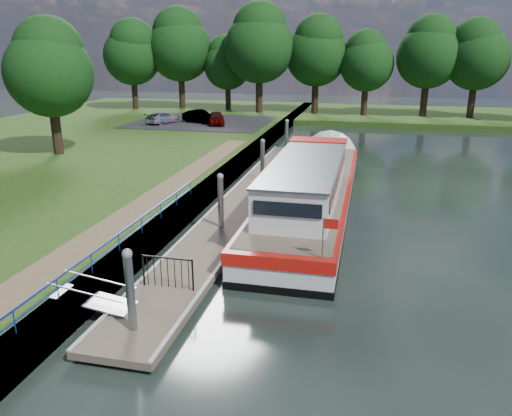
% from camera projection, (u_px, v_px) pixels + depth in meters
% --- Properties ---
extents(ground, '(160.00, 160.00, 0.00)m').
position_uv_depth(ground, '(142.00, 332.00, 15.29)').
color(ground, black).
rests_on(ground, ground).
extents(bank_edge, '(1.10, 90.00, 0.78)m').
position_uv_depth(bank_edge, '(212.00, 187.00, 29.63)').
color(bank_edge, '#473D2D').
rests_on(bank_edge, ground).
extents(far_bank, '(60.00, 18.00, 0.60)m').
position_uv_depth(far_bank, '(418.00, 116.00, 60.87)').
color(far_bank, '#233F12').
rests_on(far_bank, ground).
extents(footpath, '(1.60, 40.00, 0.05)m').
position_uv_depth(footpath, '(128.00, 215.00, 23.40)').
color(footpath, brown).
rests_on(footpath, riverbank).
extents(carpark, '(14.00, 12.00, 0.06)m').
position_uv_depth(carpark, '(202.00, 122.00, 52.63)').
color(carpark, black).
rests_on(carpark, riverbank).
extents(blue_fence, '(0.04, 18.04, 0.72)m').
position_uv_depth(blue_fence, '(106.00, 248.00, 18.25)').
color(blue_fence, '#0C2DBF').
rests_on(blue_fence, riverbank).
extents(pontoon, '(2.50, 30.00, 0.56)m').
position_uv_depth(pontoon, '(245.00, 203.00, 27.29)').
color(pontoon, brown).
rests_on(pontoon, ground).
extents(mooring_piles, '(0.30, 27.30, 3.55)m').
position_uv_depth(mooring_piles, '(245.00, 184.00, 26.95)').
color(mooring_piles, gray).
rests_on(mooring_piles, ground).
extents(gangway, '(2.58, 1.00, 0.92)m').
position_uv_depth(gangway, '(94.00, 299.00, 15.96)').
color(gangway, '#A5A8AD').
rests_on(gangway, ground).
extents(gate_panel, '(1.85, 0.05, 1.15)m').
position_uv_depth(gate_panel, '(168.00, 268.00, 16.98)').
color(gate_panel, black).
rests_on(gate_panel, ground).
extents(barge, '(4.36, 21.15, 4.78)m').
position_uv_depth(barge, '(313.00, 188.00, 26.87)').
color(barge, black).
rests_on(barge, ground).
extents(horizon_trees, '(54.38, 10.03, 12.87)m').
position_uv_depth(horizon_trees, '(306.00, 50.00, 58.34)').
color(horizon_trees, '#332316').
rests_on(horizon_trees, ground).
extents(bank_tree_a, '(6.12, 6.12, 9.72)m').
position_uv_depth(bank_tree_a, '(49.00, 66.00, 35.16)').
color(bank_tree_a, '#332316').
rests_on(bank_tree_a, riverbank).
extents(car_a, '(2.69, 4.11, 1.30)m').
position_uv_depth(car_a, '(216.00, 118.00, 50.38)').
color(car_a, '#999999').
rests_on(car_a, carpark).
extents(car_b, '(4.14, 2.86, 1.29)m').
position_uv_depth(car_b, '(200.00, 116.00, 51.61)').
color(car_b, '#999999').
rests_on(car_b, carpark).
extents(car_c, '(2.88, 4.29, 1.16)m').
position_uv_depth(car_c, '(163.00, 118.00, 51.22)').
color(car_c, '#999999').
rests_on(car_c, carpark).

